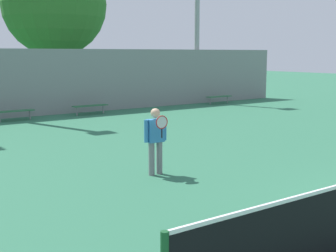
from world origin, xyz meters
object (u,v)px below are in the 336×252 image
(bench_courtside_near, at_px, (90,106))
(tree_green_broad, at_px, (54,4))
(bench_by_gate, at_px, (219,97))
(light_pole_center_back, at_px, (197,15))
(bench_courtside_far, at_px, (15,111))
(tennis_player, at_px, (156,137))

(bench_courtside_near, relative_size, tree_green_broad, 0.20)
(bench_by_gate, relative_size, tree_green_broad, 0.19)
(bench_by_gate, height_order, light_pole_center_back, light_pole_center_back)
(light_pole_center_back, bearing_deg, bench_courtside_near, -170.06)
(bench_courtside_far, xyz_separation_m, tree_green_broad, (4.60, 6.48, 5.24))
(bench_courtside_near, bearing_deg, bench_courtside_far, -180.00)
(tennis_player, height_order, tree_green_broad, tree_green_broad)
(bench_courtside_far, xyz_separation_m, bench_by_gate, (11.61, 0.00, 0.00))
(bench_by_gate, xyz_separation_m, light_pole_center_back, (-0.60, 1.31, 4.63))
(bench_courtside_far, bearing_deg, light_pole_center_back, 6.78)
(tennis_player, relative_size, bench_by_gate, 0.96)
(tennis_player, xyz_separation_m, bench_courtside_far, (0.19, 10.95, -0.51))
(tennis_player, relative_size, tree_green_broad, 0.18)
(bench_by_gate, distance_m, light_pole_center_back, 4.84)
(bench_courtside_far, bearing_deg, tennis_player, -90.99)
(tree_green_broad, bearing_deg, tennis_player, -105.37)
(light_pole_center_back, height_order, tree_green_broad, light_pole_center_back)
(tennis_player, relative_size, light_pole_center_back, 0.18)
(bench_courtside_near, distance_m, tree_green_broad, 8.40)
(bench_courtside_near, height_order, tree_green_broad, tree_green_broad)
(bench_courtside_near, relative_size, light_pole_center_back, 0.19)
(bench_courtside_far, bearing_deg, tree_green_broad, 54.60)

